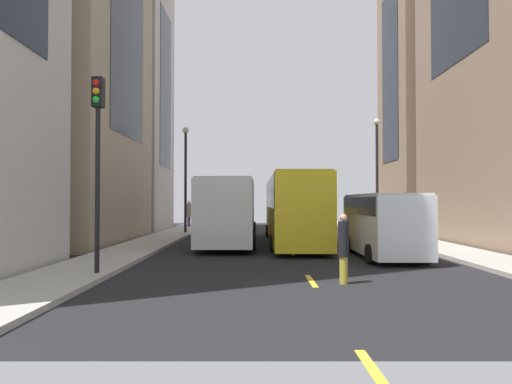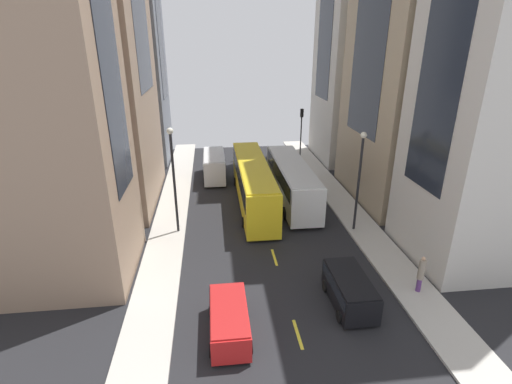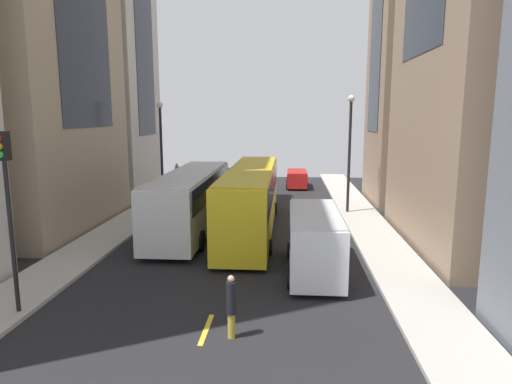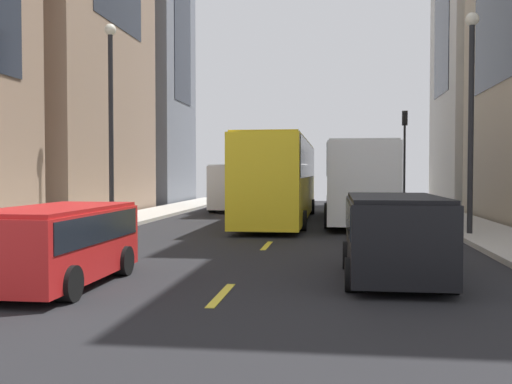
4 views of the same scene
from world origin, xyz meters
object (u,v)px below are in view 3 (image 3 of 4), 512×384
(city_bus_white, at_px, (191,196))
(traffic_light_near_corner, at_px, (7,189))
(streetcar_yellow, at_px, (251,194))
(pedestrian_crossing_near, at_px, (231,305))
(car_red_0, at_px, (297,178))
(delivery_van_white, at_px, (315,237))
(pedestrian_walking_far, at_px, (177,175))
(car_black_1, at_px, (225,178))

(city_bus_white, xyz_separation_m, traffic_light_near_corner, (-3.33, -11.23, 2.21))
(city_bus_white, bearing_deg, streetcar_yellow, 3.64)
(traffic_light_near_corner, bearing_deg, pedestrian_crossing_near, -7.66)
(car_red_0, height_order, pedestrian_crossing_near, pedestrian_crossing_near)
(delivery_van_white, relative_size, pedestrian_walking_far, 2.74)
(streetcar_yellow, relative_size, delivery_van_white, 2.40)
(streetcar_yellow, bearing_deg, car_black_1, 104.12)
(streetcar_yellow, height_order, car_black_1, streetcar_yellow)
(car_red_0, distance_m, pedestrian_crossing_near, 28.14)
(car_red_0, bearing_deg, streetcar_yellow, -100.41)
(streetcar_yellow, xyz_separation_m, car_red_0, (2.87, 15.63, -1.23))
(car_black_1, bearing_deg, pedestrian_crossing_near, -81.42)
(city_bus_white, xyz_separation_m, pedestrian_walking_far, (-4.34, 13.88, -0.71))
(car_black_1, bearing_deg, traffic_light_near_corner, -97.05)
(car_red_0, relative_size, car_black_1, 1.01)
(delivery_van_white, bearing_deg, pedestrian_walking_far, 118.32)
(delivery_van_white, bearing_deg, pedestrian_crossing_near, -115.27)
(city_bus_white, height_order, delivery_van_white, city_bus_white)
(pedestrian_crossing_near, bearing_deg, car_red_0, -157.40)
(car_red_0, xyz_separation_m, traffic_light_near_corner, (-9.59, -27.08, 3.33))
(delivery_van_white, bearing_deg, traffic_light_near_corner, -153.93)
(city_bus_white, distance_m, pedestrian_walking_far, 14.56)
(pedestrian_crossing_near, bearing_deg, pedestrian_walking_far, -135.05)
(streetcar_yellow, xyz_separation_m, traffic_light_near_corner, (-6.72, -11.44, 2.10))
(car_black_1, height_order, pedestrian_walking_far, pedestrian_walking_far)
(car_red_0, bearing_deg, car_black_1, -166.95)
(city_bus_white, bearing_deg, pedestrian_crossing_near, -72.53)
(car_black_1, bearing_deg, pedestrian_walking_far, -173.53)
(car_red_0, distance_m, traffic_light_near_corner, 28.92)
(delivery_van_white, relative_size, car_red_0, 1.45)
(city_bus_white, relative_size, car_red_0, 2.94)
(pedestrian_crossing_near, distance_m, pedestrian_walking_far, 27.33)
(delivery_van_white, bearing_deg, car_black_1, 108.03)
(pedestrian_crossing_near, relative_size, pedestrian_walking_far, 0.89)
(pedestrian_crossing_near, bearing_deg, traffic_light_near_corner, -70.11)
(city_bus_white, distance_m, pedestrian_crossing_near, 12.82)
(pedestrian_crossing_near, relative_size, traffic_light_near_corner, 0.33)
(pedestrian_walking_far, bearing_deg, car_red_0, -91.82)
(delivery_van_white, xyz_separation_m, pedestrian_walking_far, (-10.92, 20.26, -0.22))
(traffic_light_near_corner, bearing_deg, car_black_1, 82.95)
(car_black_1, bearing_deg, city_bus_white, -89.33)
(pedestrian_walking_far, bearing_deg, pedestrian_crossing_near, -174.91)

